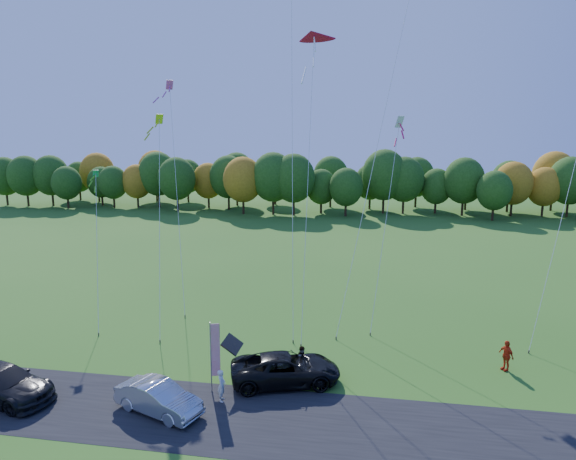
% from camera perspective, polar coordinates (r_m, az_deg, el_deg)
% --- Properties ---
extents(ground, '(160.00, 160.00, 0.00)m').
position_cam_1_polar(ground, '(28.76, -2.06, -16.20)').
color(ground, '#275817').
extents(asphalt_strip, '(90.00, 6.00, 0.01)m').
position_cam_1_polar(asphalt_strip, '(25.37, -3.99, -20.28)').
color(asphalt_strip, black).
rests_on(asphalt_strip, ground).
extents(tree_line, '(116.00, 12.00, 10.00)m').
position_cam_1_polar(tree_line, '(81.24, 5.74, 1.84)').
color(tree_line, '#1E4711').
rests_on(tree_line, ground).
extents(black_suv, '(6.28, 4.19, 1.60)m').
position_cam_1_polar(black_suv, '(28.00, -0.27, -15.17)').
color(black_suv, black).
rests_on(black_suv, ground).
extents(silver_sedan, '(4.69, 2.99, 1.46)m').
position_cam_1_polar(silver_sedan, '(26.24, -14.19, -17.63)').
color(silver_sedan, '#BABABF').
rests_on(silver_sedan, ground).
extents(dark_truck_a, '(6.11, 3.58, 1.66)m').
position_cam_1_polar(dark_truck_a, '(30.15, -29.21, -14.61)').
color(dark_truck_a, black).
rests_on(dark_truck_a, ground).
extents(person_tailgate_a, '(0.47, 0.64, 1.62)m').
position_cam_1_polar(person_tailgate_a, '(26.59, -7.39, -16.76)').
color(person_tailgate_a, silver).
rests_on(person_tailgate_a, ground).
extents(person_tailgate_b, '(0.93, 0.96, 1.56)m').
position_cam_1_polar(person_tailgate_b, '(29.00, 1.62, -14.23)').
color(person_tailgate_b, gray).
rests_on(person_tailgate_b, ground).
extents(person_east, '(0.89, 1.09, 1.74)m').
position_cam_1_polar(person_east, '(31.71, 23.07, -12.70)').
color(person_east, red).
rests_on(person_east, ground).
extents(feather_flag, '(0.48, 0.20, 3.74)m').
position_cam_1_polar(feather_flag, '(26.86, -8.20, -13.00)').
color(feather_flag, '#999999').
rests_on(feather_flag, ground).
extents(kite_delta_blue, '(3.52, 11.15, 32.86)m').
position_cam_1_polar(kite_delta_blue, '(35.53, 0.43, 16.37)').
color(kite_delta_blue, '#4C3F33').
rests_on(kite_delta_blue, ground).
extents(kite_parafoil_orange, '(7.92, 13.23, 32.06)m').
position_cam_1_polar(kite_parafoil_orange, '(37.17, 11.19, 14.96)').
color(kite_parafoil_orange, '#4C3F33').
rests_on(kite_parafoil_orange, ground).
extents(kite_delta_red, '(2.92, 10.96, 21.47)m').
position_cam_1_polar(kite_delta_red, '(35.24, 2.33, 8.60)').
color(kite_delta_red, '#4C3F33').
rests_on(kite_delta_red, ground).
extents(kite_parafoil_rainbow, '(6.60, 7.25, 19.54)m').
position_cam_1_polar(kite_parafoil_rainbow, '(36.21, 28.78, 4.11)').
color(kite_parafoil_rainbow, '#4C3F33').
rests_on(kite_parafoil_rainbow, ground).
extents(kite_diamond_yellow, '(2.84, 7.31, 14.57)m').
position_cam_1_polar(kite_diamond_yellow, '(35.34, -14.08, 0.84)').
color(kite_diamond_yellow, '#4C3F33').
rests_on(kite_diamond_yellow, ground).
extents(kite_diamond_green, '(3.14, 6.16, 10.52)m').
position_cam_1_polar(kite_diamond_green, '(37.72, -20.45, -1.93)').
color(kite_diamond_green, '#4C3F33').
rests_on(kite_diamond_green, ground).
extents(kite_diamond_white, '(2.33, 7.20, 14.52)m').
position_cam_1_polar(kite_diamond_white, '(35.66, 10.82, 0.99)').
color(kite_diamond_white, '#4C3F33').
rests_on(kite_diamond_white, ground).
extents(kite_diamond_pink, '(3.91, 7.68, 17.32)m').
position_cam_1_polar(kite_diamond_pink, '(39.51, -12.25, 3.97)').
color(kite_diamond_pink, '#4C3F33').
rests_on(kite_diamond_pink, ground).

